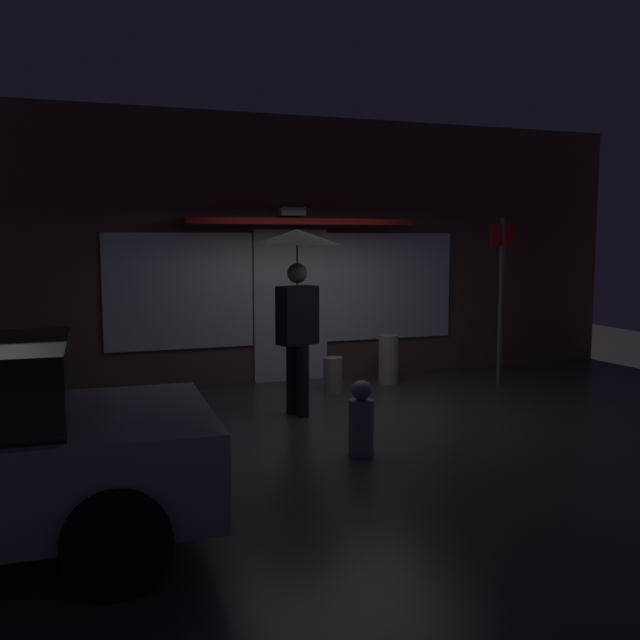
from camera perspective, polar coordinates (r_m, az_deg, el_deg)
ground_plane at (r=8.57m, az=2.15°, el=-7.49°), size 18.00×18.00×0.00m
building_facade at (r=10.52m, az=-2.61°, el=5.53°), size 10.87×1.00×3.81m
person_with_umbrella at (r=8.29m, az=-1.82°, el=3.59°), size 1.03×1.03×2.18m
street_sign_post at (r=10.45m, az=14.20°, el=2.29°), size 0.40×0.07×2.36m
sidewalk_bollard at (r=10.34m, az=5.46°, el=-3.11°), size 0.29×0.29×0.70m
sidewalk_bollard_2 at (r=9.72m, az=1.02°, el=-4.36°), size 0.25×0.25×0.48m
fire_hydrant at (r=6.94m, az=3.29°, el=-7.97°), size 0.24×0.24×0.73m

